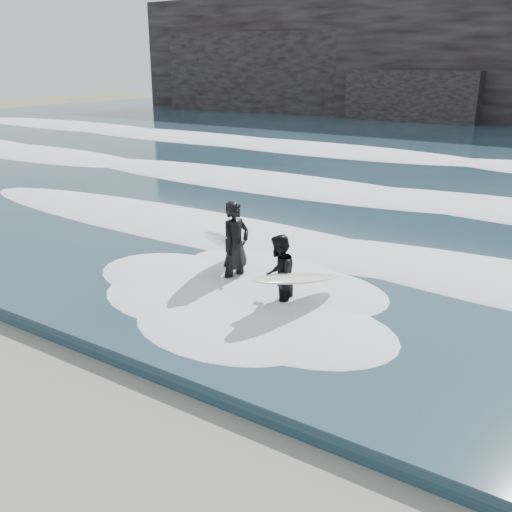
# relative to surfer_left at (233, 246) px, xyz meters

# --- Properties ---
(sea) EXTENTS (90.00, 52.00, 0.30)m
(sea) POSITION_rel_surfer_left_xyz_m (-0.06, 22.25, -0.83)
(sea) COLOR #213946
(sea) RESTS_ON ground
(foam_near) EXTENTS (60.00, 3.20, 0.20)m
(foam_near) POSITION_rel_surfer_left_xyz_m (-0.06, 2.25, -0.58)
(foam_near) COLOR white
(foam_near) RESTS_ON sea
(foam_mid) EXTENTS (60.00, 4.00, 0.24)m
(foam_mid) POSITION_rel_surfer_left_xyz_m (-0.06, 9.25, -0.56)
(foam_mid) COLOR white
(foam_mid) RESTS_ON sea
(foam_far) EXTENTS (60.00, 4.80, 0.30)m
(foam_far) POSITION_rel_surfer_left_xyz_m (-0.06, 18.25, -0.53)
(foam_far) COLOR white
(foam_far) RESTS_ON sea
(surfer_left) EXTENTS (1.28, 1.90, 1.95)m
(surfer_left) POSITION_rel_surfer_left_xyz_m (0.00, 0.00, 0.00)
(surfer_left) COLOR black
(surfer_left) RESTS_ON ground
(surfer_right) EXTENTS (1.37, 2.39, 1.63)m
(surfer_right) POSITION_rel_surfer_left_xyz_m (1.57, -0.61, -0.16)
(surfer_right) COLOR black
(surfer_right) RESTS_ON ground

